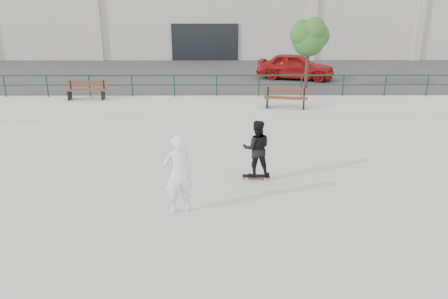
{
  "coord_description": "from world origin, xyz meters",
  "views": [
    {
      "loc": [
        1.21,
        -9.67,
        4.85
      ],
      "look_at": [
        1.29,
        2.0,
        0.84
      ],
      "focal_mm": 35.0,
      "sensor_mm": 36.0,
      "label": 1
    }
  ],
  "objects_px": {
    "bench_right": "(286,98)",
    "standing_skater": "(257,149)",
    "skateboard": "(256,176)",
    "red_car": "(296,66)",
    "seated_skater": "(178,174)",
    "tree": "(309,36)",
    "bench_left": "(86,90)"
  },
  "relations": [
    {
      "from": "bench_left",
      "to": "red_car",
      "type": "height_order",
      "value": "red_car"
    },
    {
      "from": "skateboard",
      "to": "standing_skater",
      "type": "distance_m",
      "value": 0.84
    },
    {
      "from": "bench_right",
      "to": "tree",
      "type": "xyz_separation_m",
      "value": [
        1.57,
        3.72,
        2.27
      ]
    },
    {
      "from": "tree",
      "to": "bench_left",
      "type": "bearing_deg",
      "value": -169.34
    },
    {
      "from": "bench_right",
      "to": "tree",
      "type": "distance_m",
      "value": 4.63
    },
    {
      "from": "red_car",
      "to": "seated_skater",
      "type": "bearing_deg",
      "value": 178.98
    },
    {
      "from": "bench_left",
      "to": "skateboard",
      "type": "xyz_separation_m",
      "value": [
        7.19,
        -8.34,
        -0.85
      ]
    },
    {
      "from": "bench_right",
      "to": "red_car",
      "type": "distance_m",
      "value": 7.3
    },
    {
      "from": "tree",
      "to": "red_car",
      "type": "xyz_separation_m",
      "value": [
        -0.01,
        3.41,
        -1.95
      ]
    },
    {
      "from": "bench_left",
      "to": "standing_skater",
      "type": "distance_m",
      "value": 11.01
    },
    {
      "from": "bench_right",
      "to": "tree",
      "type": "bearing_deg",
      "value": 76.88
    },
    {
      "from": "bench_right",
      "to": "standing_skater",
      "type": "bearing_deg",
      "value": -95.0
    },
    {
      "from": "tree",
      "to": "seated_skater",
      "type": "xyz_separation_m",
      "value": [
        -5.32,
        -12.32,
        -2.23
      ]
    },
    {
      "from": "bench_right",
      "to": "skateboard",
      "type": "height_order",
      "value": "bench_right"
    },
    {
      "from": "tree",
      "to": "skateboard",
      "type": "bearing_deg",
      "value": -107.8
    },
    {
      "from": "tree",
      "to": "red_car",
      "type": "bearing_deg",
      "value": 90.22
    },
    {
      "from": "bench_right",
      "to": "red_car",
      "type": "relative_size",
      "value": 0.43
    },
    {
      "from": "red_car",
      "to": "skateboard",
      "type": "distance_m",
      "value": 14.16
    },
    {
      "from": "bench_left",
      "to": "standing_skater",
      "type": "xyz_separation_m",
      "value": [
        7.19,
        -8.34,
        -0.01
      ]
    },
    {
      "from": "tree",
      "to": "standing_skater",
      "type": "relative_size",
      "value": 2.2
    },
    {
      "from": "red_car",
      "to": "skateboard",
      "type": "bearing_deg",
      "value": -175.91
    },
    {
      "from": "bench_left",
      "to": "skateboard",
      "type": "distance_m",
      "value": 11.04
    },
    {
      "from": "skateboard",
      "to": "tree",
      "type": "bearing_deg",
      "value": 73.15
    },
    {
      "from": "bench_left",
      "to": "red_car",
      "type": "bearing_deg",
      "value": 26.4
    },
    {
      "from": "standing_skater",
      "to": "seated_skater",
      "type": "bearing_deg",
      "value": 45.5
    },
    {
      "from": "red_car",
      "to": "seated_skater",
      "type": "xyz_separation_m",
      "value": [
        -5.3,
        -15.73,
        -0.29
      ]
    },
    {
      "from": "bench_right",
      "to": "standing_skater",
      "type": "distance_m",
      "value": 6.82
    },
    {
      "from": "red_car",
      "to": "seated_skater",
      "type": "distance_m",
      "value": 16.6
    },
    {
      "from": "standing_skater",
      "to": "seated_skater",
      "type": "distance_m",
      "value": 2.84
    },
    {
      "from": "seated_skater",
      "to": "tree",
      "type": "bearing_deg",
      "value": -132.18
    },
    {
      "from": "red_car",
      "to": "standing_skater",
      "type": "height_order",
      "value": "red_car"
    },
    {
      "from": "bench_right",
      "to": "skateboard",
      "type": "relative_size",
      "value": 2.42
    }
  ]
}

